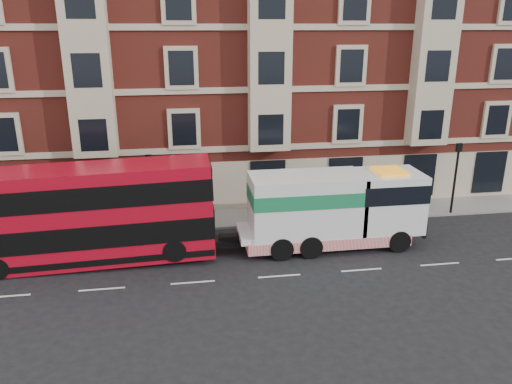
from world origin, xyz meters
TOP-DOWN VIEW (x-y plane):
  - ground at (0.00, 0.00)m, footprint 120.00×120.00m
  - sidewalk at (0.00, 7.50)m, footprint 90.00×3.00m
  - victorian_terrace at (0.50, 15.00)m, footprint 45.00×12.00m
  - lamp_post_west at (-6.00, 6.20)m, footprint 0.35×0.15m
  - lamp_post_east at (12.00, 6.20)m, footprint 0.35×0.15m
  - double_decker_bus at (-8.80, 2.89)m, footprint 11.89×2.73m
  - tow_truck at (3.27, 2.89)m, footprint 9.52×2.81m
  - pedestrian at (-7.29, 7.53)m, footprint 0.73×0.65m

SIDE VIEW (x-z plane):
  - ground at x=0.00m, z-range 0.00..0.00m
  - sidewalk at x=0.00m, z-range 0.00..0.15m
  - pedestrian at x=-7.29m, z-range 0.15..1.82m
  - tow_truck at x=3.27m, z-range 0.12..4.09m
  - double_decker_bus at x=-8.80m, z-range 0.14..4.96m
  - lamp_post_west at x=-6.00m, z-range 0.50..4.85m
  - lamp_post_east at x=12.00m, z-range 0.50..4.85m
  - victorian_terrace at x=0.50m, z-range -0.13..20.27m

